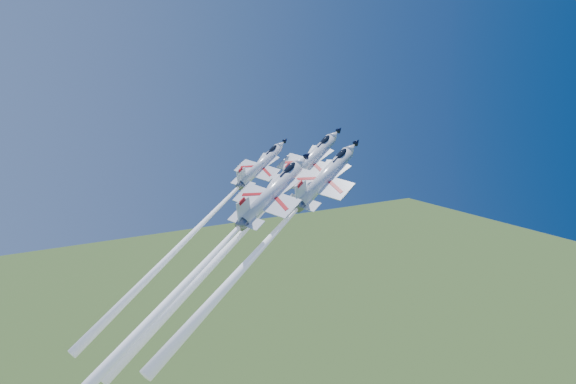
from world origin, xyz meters
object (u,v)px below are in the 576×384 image
jet_lead (245,230)px  jet_left (198,228)px  jet_right (272,236)px  jet_slot (189,279)px

jet_lead → jet_left: 7.71m
jet_right → jet_slot: bearing=-108.2°
jet_right → jet_slot: (-13.64, -0.06, -4.41)m
jet_left → jet_right: bearing=13.2°
jet_right → jet_left: bearing=-166.8°
jet_right → jet_lead: bearing=169.9°
jet_slot → jet_right: bearing=71.8°
jet_slot → jet_lead: bearing=100.4°
jet_lead → jet_slot: 14.95m
jet_lead → jet_right: bearing=-10.1°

